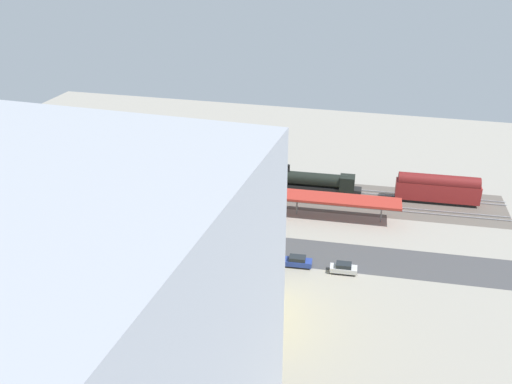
# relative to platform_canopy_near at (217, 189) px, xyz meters

# --- Properties ---
(ground_plane) EXTENTS (161.04, 161.04, 0.00)m
(ground_plane) POSITION_rel_platform_canopy_near_xyz_m (-4.69, 9.68, -3.88)
(ground_plane) COLOR gray
(ground_plane) RESTS_ON ground
(rail_bed) EXTENTS (101.24, 19.46, 0.01)m
(rail_bed) POSITION_rel_platform_canopy_near_xyz_m (-4.69, -9.30, -3.88)
(rail_bed) COLOR #5B544C
(rail_bed) RESTS_ON ground
(street_asphalt) EXTENTS (100.96, 13.73, 0.01)m
(street_asphalt) POSITION_rel_platform_canopy_near_xyz_m (-4.69, 13.70, -3.88)
(street_asphalt) COLOR #424244
(street_asphalt) RESTS_ON ground
(track_rails) EXTENTS (100.55, 13.04, 0.12)m
(track_rails) POSITION_rel_platform_canopy_near_xyz_m (-4.69, -9.30, -3.70)
(track_rails) COLOR #9E9EA8
(track_rails) RESTS_ON ground
(platform_canopy_near) EXTENTS (69.80, 8.03, 4.13)m
(platform_canopy_near) POSITION_rel_platform_canopy_near_xyz_m (0.00, 0.00, 0.00)
(platform_canopy_near) COLOR #A82D23
(platform_canopy_near) RESTS_ON ground
(locomotive) EXTENTS (16.88, 3.52, 5.10)m
(locomotive) POSITION_rel_platform_canopy_near_xyz_m (-18.53, -12.67, -2.05)
(locomotive) COLOR black
(locomotive) RESTS_ON ground
(passenger_coach) EXTENTS (16.18, 3.65, 5.86)m
(passenger_coach) POSITION_rel_platform_canopy_near_xyz_m (-41.54, -12.67, -0.80)
(passenger_coach) COLOR black
(passenger_coach) RESTS_ON ground
(parked_car_0) EXTENTS (4.36, 2.12, 1.73)m
(parked_car_0) POSITION_rel_platform_canopy_near_xyz_m (-26.51, 17.39, -3.12)
(parked_car_0) COLOR black
(parked_car_0) RESTS_ON ground
(parked_car_1) EXTENTS (4.82, 2.21, 1.75)m
(parked_car_1) POSITION_rel_platform_canopy_near_xyz_m (-19.10, 17.27, -3.10)
(parked_car_1) COLOR black
(parked_car_1) RESTS_ON ground
(parked_car_2) EXTENTS (4.51, 1.92, 1.58)m
(parked_car_2) POSITION_rel_platform_canopy_near_xyz_m (-11.65, 17.21, -3.17)
(parked_car_2) COLOR black
(parked_car_2) RESTS_ON ground
(parked_car_3) EXTENTS (4.80, 2.17, 1.61)m
(parked_car_3) POSITION_rel_platform_canopy_near_xyz_m (-3.49, 16.64, -3.17)
(parked_car_3) COLOR black
(parked_car_3) RESTS_ON ground
(parked_car_4) EXTENTS (4.14, 2.10, 1.71)m
(parked_car_4) POSITION_rel_platform_canopy_near_xyz_m (4.40, 17.40, -3.13)
(parked_car_4) COLOR black
(parked_car_4) RESTS_ON ground
(parked_car_5) EXTENTS (4.68, 1.79, 1.87)m
(parked_car_5) POSITION_rel_platform_canopy_near_xyz_m (12.92, 16.91, -3.06)
(parked_car_5) COLOR black
(parked_car_5) RESTS_ON ground
(construction_building) EXTENTS (31.11, 17.94, 16.00)m
(construction_building) POSITION_rel_platform_canopy_near_xyz_m (-1.60, 32.68, 4.12)
(construction_building) COLOR yellow
(construction_building) RESTS_ON ground
(construction_roof_slab) EXTENTS (31.74, 18.57, 0.40)m
(construction_roof_slab) POSITION_rel_platform_canopy_near_xyz_m (-1.60, 32.68, 12.32)
(construction_roof_slab) COLOR #B7B2A8
(construction_roof_slab) RESTS_ON construction_building
(box_truck_0) EXTENTS (8.89, 2.34, 3.62)m
(box_truck_0) POSITION_rel_platform_canopy_near_xyz_m (5.34, 18.82, -2.13)
(box_truck_0) COLOR black
(box_truck_0) RESTS_ON ground
(street_tree_0) EXTENTS (6.39, 6.39, 8.03)m
(street_tree_0) POSITION_rel_platform_canopy_near_xyz_m (20.90, 7.89, 0.95)
(street_tree_0) COLOR brown
(street_tree_0) RESTS_ON ground
(street_tree_1) EXTENTS (4.63, 4.63, 7.43)m
(street_tree_1) POSITION_rel_platform_canopy_near_xyz_m (8.53, 8.43, 1.20)
(street_tree_1) COLOR brown
(street_tree_1) RESTS_ON ground
(street_tree_2) EXTENTS (4.48, 4.48, 7.49)m
(street_tree_2) POSITION_rel_platform_canopy_near_xyz_m (19.91, 9.30, 1.34)
(street_tree_2) COLOR brown
(street_tree_2) RESTS_ON ground
(traffic_light) EXTENTS (0.50, 0.36, 6.16)m
(traffic_light) POSITION_rel_platform_canopy_near_xyz_m (1.48, 18.00, 0.24)
(traffic_light) COLOR #333333
(traffic_light) RESTS_ON ground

